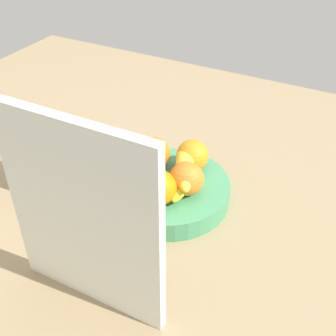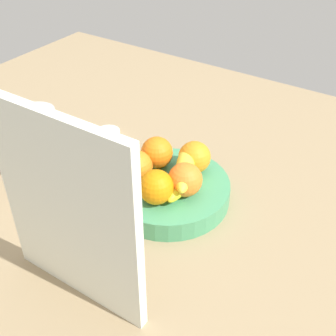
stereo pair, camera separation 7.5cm
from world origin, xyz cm
name	(u,v)px [view 1 (the left image)]	position (x,y,z in cm)	size (l,w,h in cm)	color
ground_plane	(159,197)	(0.00, 0.00, -1.50)	(180.00, 140.00, 3.00)	#97815E
fruit_bowl	(168,191)	(-2.95, 1.15, 2.27)	(27.51, 27.51, 4.53)	#469665
orange_front_left	(135,169)	(3.37, 4.24, 8.21)	(7.34, 7.34, 7.34)	orange
orange_front_right	(159,188)	(-4.32, 7.63, 8.21)	(7.34, 7.34, 7.34)	orange
orange_center	(187,179)	(-7.95, 2.25, 8.21)	(7.34, 7.34, 7.34)	orange
orange_back_left	(192,156)	(-5.39, -5.92, 8.21)	(7.34, 7.34, 7.34)	orange
orange_back_right	(154,153)	(2.71, -2.80, 8.21)	(7.34, 7.34, 7.34)	orange
banana_bunch	(185,172)	(-6.29, -0.39, 7.63)	(11.28, 17.88, 6.20)	yellow
cutting_board	(83,220)	(-3.76, 30.70, 18.00)	(28.00, 1.80, 36.00)	white
thermos_tumbler	(36,154)	(24.79, 11.13, 9.33)	(8.55, 8.55, 18.65)	beige
jar_lid	(98,137)	(25.53, -12.12, 0.78)	(6.55, 6.55, 1.56)	silver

